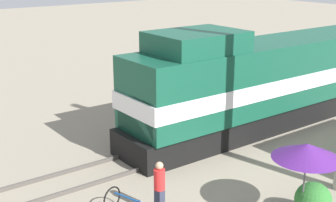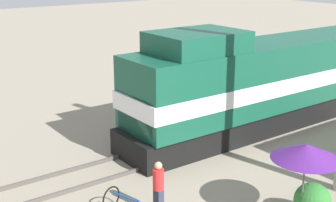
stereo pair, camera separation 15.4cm
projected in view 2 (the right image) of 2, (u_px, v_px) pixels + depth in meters
ground_plane at (187, 148)px, 19.31m from camera, size 120.00×120.00×0.00m
rail_near at (177, 141)px, 19.84m from camera, size 0.08×31.01×0.15m
rail_far at (199, 151)px, 18.73m from camera, size 0.08×31.01×0.15m
locomotive at (272, 81)px, 21.46m from camera, size 2.90×16.45×4.77m
vendor_umbrella at (306, 152)px, 13.32m from camera, size 2.01×2.01×2.44m
shrub_cluster at (312, 201)px, 13.96m from camera, size 1.11×1.11×1.11m
person_bystander at (158, 186)px, 14.06m from camera, size 0.34×0.34×1.72m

